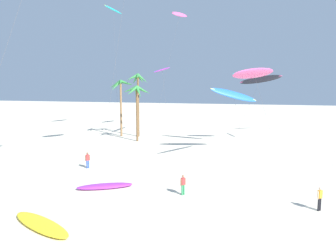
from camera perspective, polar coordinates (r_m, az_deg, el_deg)
palm_tree_0 at (r=55.91m, az=-8.18°, el=6.43°), size 4.54×4.45×9.53m
palm_tree_1 at (r=50.52m, az=-5.39°, el=5.43°), size 4.48×4.28×8.58m
palm_tree_2 at (r=55.08m, az=-5.24°, el=6.94°), size 3.42×3.86×10.55m
flying_kite_0 at (r=59.45m, az=2.01°, el=18.74°), size 4.64×7.54×21.26m
flying_kite_1 at (r=53.24m, az=-0.99°, el=9.72°), size 3.56×8.94×11.82m
flying_kite_4 at (r=41.30m, az=11.33°, el=5.31°), size 5.69×5.65×8.71m
flying_kite_7 at (r=35.18m, az=14.71°, el=8.85°), size 5.53×7.13×10.67m
flying_kite_8 at (r=48.55m, az=15.78°, el=7.77°), size 6.79×2.69×10.38m
flying_kite_9 at (r=61.63m, az=-9.45°, el=19.24°), size 3.38×6.83×22.29m
grounded_kite_1 at (r=28.54m, az=-10.87°, el=-10.18°), size 4.69×3.45×0.36m
grounded_kite_3 at (r=22.30m, az=-21.16°, el=-15.57°), size 5.73×3.68×0.35m
person_foreground_walker at (r=35.33m, az=-13.77°, el=-5.66°), size 0.41×0.37×1.69m
person_near_left at (r=26.22m, az=2.62°, el=-10.00°), size 0.37×0.41×1.62m
person_near_right at (r=25.32m, az=24.81°, el=-11.21°), size 0.38×0.39×1.68m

